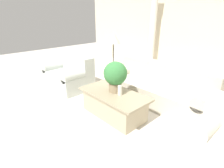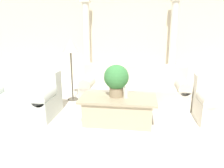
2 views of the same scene
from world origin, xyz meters
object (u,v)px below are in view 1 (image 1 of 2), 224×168
at_px(sofa_long, 158,88).
at_px(potted_plant, 115,75).
at_px(floor_lamp, 113,41).
at_px(loveseat, 69,74).
at_px(coffee_table, 114,104).

xyz_separation_m(sofa_long, potted_plant, (-0.30, -1.09, 0.49)).
bearing_deg(floor_lamp, sofa_long, 0.41).
relative_size(loveseat, coffee_table, 1.00).
relative_size(sofa_long, loveseat, 1.72).
height_order(sofa_long, potted_plant, potted_plant).
height_order(loveseat, potted_plant, potted_plant).
bearing_deg(floor_lamp, coffee_table, -42.76).
distance_m(potted_plant, floor_lamp, 1.67).
relative_size(sofa_long, potted_plant, 4.02).
bearing_deg(coffee_table, floor_lamp, 137.24).
xyz_separation_m(loveseat, potted_plant, (1.95, -0.07, 0.48)).
height_order(sofa_long, coffee_table, sofa_long).
xyz_separation_m(loveseat, floor_lamp, (0.74, 1.01, 0.89)).
height_order(loveseat, coffee_table, loveseat).
bearing_deg(sofa_long, floor_lamp, -179.59).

